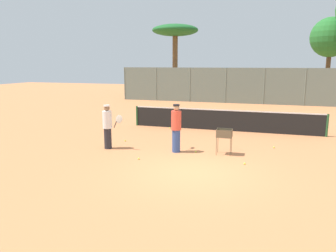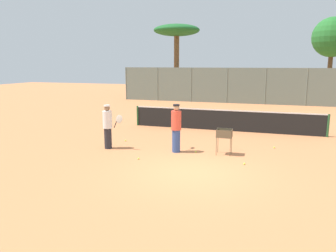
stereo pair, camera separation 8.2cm
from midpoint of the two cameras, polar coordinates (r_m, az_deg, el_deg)
The scene contains 16 objects.
ground_plane at distance 10.34m, azimuth 4.47°, elevation -8.01°, with size 80.00×80.00×0.00m, color #D37F4C.
tennis_net at distance 16.67m, azimuth 9.96°, elevation 1.08°, with size 9.57×0.10×1.07m.
back_fence at distance 28.33m, azimuth 13.48°, elevation 6.81°, with size 22.08×0.08×2.99m.
tree_0 at distance 34.43m, azimuth 26.79°, elevation 13.57°, with size 3.62×3.62×7.52m.
tree_1 at distance 35.19m, azimuth 1.59°, elevation 15.98°, with size 4.76×4.76×7.32m.
player_white_outfit at distance 13.12m, azimuth -10.27°, elevation -0.01°, with size 0.92×0.36×1.74m.
player_red_cap at distance 12.38m, azimuth 1.62°, elevation -0.26°, with size 0.42×0.92×1.84m.
ball_cart at distance 12.25m, azimuth 9.95°, elevation -1.61°, with size 0.56×0.41×0.96m.
tennis_ball_0 at distance 14.39m, azimuth -7.25°, elevation -2.52°, with size 0.07×0.07×0.07m, color #D1E54C.
tennis_ball_1 at distance 11.66m, azimuth -4.96°, elevation -5.66°, with size 0.07×0.07×0.07m, color #D1E54C.
tennis_ball_2 at distance 14.70m, azimuth 2.03°, elevation -2.15°, with size 0.07×0.07×0.07m, color #D1E54C.
tennis_ball_3 at distance 17.07m, azimuth 0.56°, elevation -0.32°, with size 0.07×0.07×0.07m, color #D1E54C.
tennis_ball_4 at distance 11.33m, azimuth 13.36°, elevation -6.41°, with size 0.07×0.07×0.07m, color #D1E54C.
tennis_ball_5 at distance 13.79m, azimuth 18.17°, elevation -3.57°, with size 0.07×0.07×0.07m, color #D1E54C.
tennis_ball_6 at distance 12.52m, azimuth 5.02°, elevation -4.49°, with size 0.07×0.07×0.07m, color #D1E54C.
parked_car at distance 32.87m, azimuth 6.22°, elevation 6.09°, with size 4.20×1.70×1.60m.
Camera 2 is at (2.29, -9.52, 3.33)m, focal length 35.00 mm.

